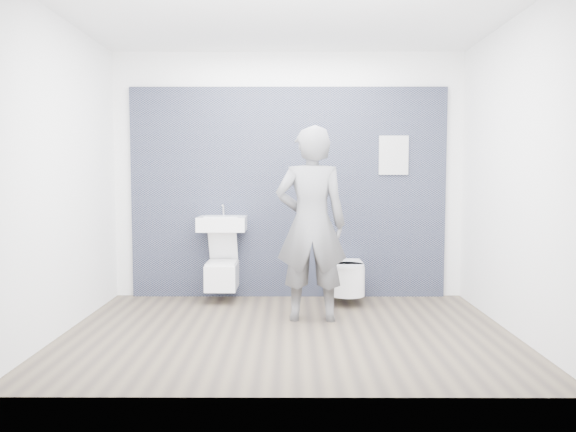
{
  "coord_description": "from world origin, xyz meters",
  "views": [
    {
      "loc": [
        0.02,
        -4.97,
        1.42
      ],
      "look_at": [
        0.0,
        0.6,
        1.0
      ],
      "focal_mm": 35.0,
      "sensor_mm": 36.0,
      "label": 1
    }
  ],
  "objects_px": {
    "toilet_square": "(222,274)",
    "toilet_rounded": "(346,278)",
    "visitor": "(311,224)",
    "washbasin": "(222,223)"
  },
  "relations": [
    {
      "from": "toilet_square",
      "to": "visitor",
      "type": "distance_m",
      "value": 1.39
    },
    {
      "from": "washbasin",
      "to": "toilet_square",
      "type": "xyz_separation_m",
      "value": [
        0.0,
        -0.04,
        -0.56
      ]
    },
    {
      "from": "washbasin",
      "to": "visitor",
      "type": "xyz_separation_m",
      "value": [
        0.96,
        -0.84,
        0.07
      ]
    },
    {
      "from": "washbasin",
      "to": "toilet_square",
      "type": "relative_size",
      "value": 0.84
    },
    {
      "from": "washbasin",
      "to": "toilet_square",
      "type": "height_order",
      "value": "washbasin"
    },
    {
      "from": "toilet_square",
      "to": "toilet_rounded",
      "type": "xyz_separation_m",
      "value": [
        1.37,
        -0.08,
        -0.03
      ]
    },
    {
      "from": "toilet_rounded",
      "to": "visitor",
      "type": "distance_m",
      "value": 1.06
    },
    {
      "from": "toilet_square",
      "to": "toilet_rounded",
      "type": "height_order",
      "value": "toilet_square"
    },
    {
      "from": "visitor",
      "to": "toilet_square",
      "type": "bearing_deg",
      "value": -38.8
    },
    {
      "from": "toilet_square",
      "to": "visitor",
      "type": "height_order",
      "value": "visitor"
    }
  ]
}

